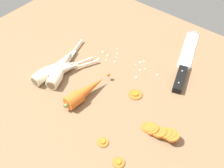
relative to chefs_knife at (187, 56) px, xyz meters
The scene contains 13 objects.
ground_plane 28.03cm from the chefs_knife, 115.06° to the right, with size 120.00×90.00×4.00cm, color brown.
chefs_knife is the anchor object (origin of this frame).
whole_carrot 38.92cm from the chefs_knife, 114.16° to the right, with size 5.52×18.56×4.20cm.
parsnip_front 44.18cm from the chefs_knife, 131.83° to the right, with size 8.60×17.49×4.00cm.
parsnip_mid_left 44.35cm from the chefs_knife, 129.14° to the right, with size 8.39×18.22×4.00cm.
parsnip_mid_right 43.77cm from the chefs_knife, 130.56° to the right, with size 10.65×18.60×4.00cm.
parsnip_back 48.18cm from the chefs_knife, 130.65° to the right, with size 4.16×17.44×4.00cm.
parsnip_outer 43.29cm from the chefs_knife, 134.20° to the right, with size 8.88×22.15×4.00cm.
carrot_slice_stack 33.94cm from the chefs_knife, 74.31° to the right, with size 11.05×4.83×3.49cm.
carrot_slice_stray_near 46.82cm from the chefs_knife, 83.13° to the right, with size 3.17×3.17×0.70cm.
carrot_slice_stray_mid 26.03cm from the chefs_knife, 99.23° to the right, with size 4.29×4.29×0.70cm.
carrot_slice_stray_far 44.52cm from the chefs_knife, 91.63° to the right, with size 3.09×3.09×0.70cm.
mince_crumbs 22.56cm from the chefs_knife, 135.52° to the right, with size 22.37×9.60×0.89cm.
Camera 1 is at (36.21, -47.40, 65.19)cm, focal length 43.98 mm.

